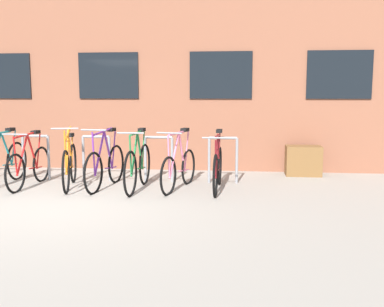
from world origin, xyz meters
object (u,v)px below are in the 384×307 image
Objects in this scene: bicycle_purple at (105,165)px; bicycle_orange at (70,165)px; bicycle_teal at (3,163)px; bicycle_maroon at (218,168)px; bicycle_green at (138,166)px; bicycle_red at (29,166)px; bicycle_pink at (179,168)px; planter_box at (303,161)px.

bicycle_purple is 0.64m from bicycle_orange.
bicycle_orange is (1.29, -0.09, -0.00)m from bicycle_teal.
bicycle_maroon is 1.37m from bicycle_green.
bicycle_red is (-1.99, 0.04, -0.03)m from bicycle_green.
bicycle_pink is at bearing -179.60° from bicycle_maroon.
bicycle_green reaches higher than planter_box.
planter_box is (5.01, 1.60, -0.07)m from bicycle_red.
bicycle_purple is 1.03× the size of bicycle_red.
bicycle_teal is (-2.54, 0.15, -0.01)m from bicycle_green.
bicycle_orange is 1.05× the size of bicycle_pink.
bicycle_maroon is 2.61m from bicycle_orange.
bicycle_purple reaches higher than bicycle_teal.
bicycle_pink is (1.94, 0.05, -0.02)m from bicycle_orange.
bicycle_maroon is at bearing 0.40° from bicycle_pink.
bicycle_pink is at bearing 1.45° from bicycle_red.
bicycle_maroon is 0.97× the size of bicycle_teal.
bicycle_orange reaches higher than bicycle_green.
planter_box is (4.27, 1.58, -0.10)m from bicycle_orange.
bicycle_red is at bearing 178.96° from bicycle_green.
bicycle_red is 1.00× the size of bicycle_orange.
bicycle_red is 0.74m from bicycle_orange.
bicycle_maroon is 0.99× the size of bicycle_green.
bicycle_pink reaches higher than bicycle_teal.
bicycle_teal is (-0.55, 0.11, 0.02)m from bicycle_red.
bicycle_teal reaches higher than planter_box.
bicycle_teal is 5.76m from planter_box.
bicycle_green is 3.44m from planter_box.
bicycle_green is 1.25m from bicycle_orange.
bicycle_green is at bearing -2.67° from bicycle_orange.
bicycle_maroon is (1.97, 0.02, -0.01)m from bicycle_purple.
bicycle_purple is at bearing -156.85° from planter_box.
planter_box is at bearing 23.15° from bicycle_purple.
bicycle_purple reaches higher than bicycle_red.
planter_box is at bearing 17.71° from bicycle_red.
bicycle_orange is at bearing -177.66° from bicycle_purple.
bicycle_purple is 1.02× the size of bicycle_orange.
bicycle_orange reaches higher than bicycle_pink.
bicycle_pink is at bearing 1.35° from bicycle_orange.
bicycle_orange is (0.74, 0.02, 0.02)m from bicycle_red.
planter_box is at bearing 42.68° from bicycle_maroon.
bicycle_purple is 1.30m from bicycle_pink.
bicycle_red is 2.69m from bicycle_pink.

